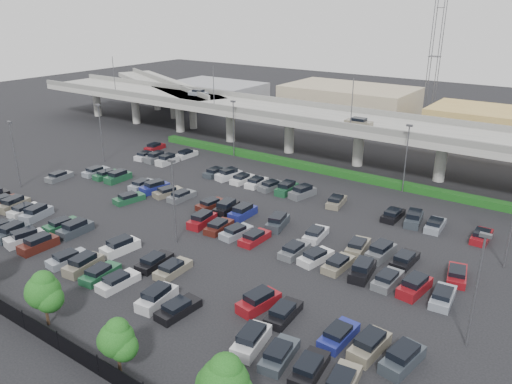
# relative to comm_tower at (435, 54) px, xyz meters

# --- Properties ---
(ground) EXTENTS (280.00, 280.00, 0.00)m
(ground) POSITION_rel_comm_tower_xyz_m (-4.00, -74.00, -15.61)
(ground) COLOR black
(overpass) EXTENTS (150.00, 13.00, 15.80)m
(overpass) POSITION_rel_comm_tower_xyz_m (-4.22, -42.01, -8.64)
(overpass) COLOR gray
(overpass) RESTS_ON ground
(on_ramp) EXTENTS (50.93, 30.13, 8.80)m
(on_ramp) POSITION_rel_comm_tower_xyz_m (-56.10, -30.95, -8.76)
(on_ramp) COLOR gray
(on_ramp) RESTS_ON ground
(hedge) EXTENTS (66.00, 1.60, 1.10)m
(hedge) POSITION_rel_comm_tower_xyz_m (-4.00, -49.00, -15.06)
(hedge) COLOR #124013
(hedge) RESTS_ON ground
(fence) EXTENTS (70.00, 0.10, 2.00)m
(fence) POSITION_rel_comm_tower_xyz_m (-4.05, -102.00, -14.71)
(fence) COLOR black
(fence) RESTS_ON ground
(tree_row) EXTENTS (65.07, 3.66, 5.94)m
(tree_row) POSITION_rel_comm_tower_xyz_m (-3.30, -100.53, -12.09)
(tree_row) COLOR #332316
(tree_row) RESTS_ON ground
(parked_cars) EXTENTS (63.16, 41.63, 1.67)m
(parked_cars) POSITION_rel_comm_tower_xyz_m (-4.74, -77.71, -14.98)
(parked_cars) COLOR #736C5A
(parked_cars) RESTS_ON ground
(light_poles) EXTENTS (66.90, 48.38, 10.30)m
(light_poles) POSITION_rel_comm_tower_xyz_m (-8.12, -72.00, -9.37)
(light_poles) COLOR #505055
(light_poles) RESTS_ON ground
(distant_buildings) EXTENTS (138.00, 24.00, 9.00)m
(distant_buildings) POSITION_rel_comm_tower_xyz_m (8.38, -12.19, -11.87)
(distant_buildings) COLOR gray
(distant_buildings) RESTS_ON ground
(comm_tower) EXTENTS (2.40, 2.40, 30.00)m
(comm_tower) POSITION_rel_comm_tower_xyz_m (0.00, 0.00, 0.00)
(comm_tower) COLOR #505055
(comm_tower) RESTS_ON ground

